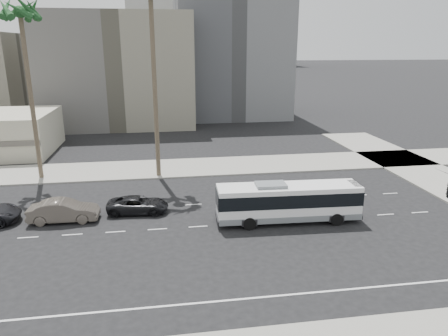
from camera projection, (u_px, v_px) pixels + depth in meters
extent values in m
plane|color=black|center=(238.00, 224.00, 31.14)|extent=(700.00, 700.00, 0.00)
cube|color=gray|center=(212.00, 166.00, 45.80)|extent=(120.00, 7.00, 0.15)
cube|color=#64615B|center=(119.00, 70.00, 69.46)|extent=(24.00, 18.00, 18.00)
cube|color=#505155|center=(230.00, 45.00, 77.87)|extent=(20.00, 20.00, 26.00)
cube|color=beige|center=(163.00, 31.00, 261.45)|extent=(42.00, 42.00, 44.00)
cube|color=slate|center=(242.00, 7.00, 245.63)|extent=(26.00, 26.00, 70.00)
cube|color=slate|center=(269.00, 19.00, 279.12)|extent=(22.00, 22.00, 60.00)
cube|color=white|center=(288.00, 201.00, 31.21)|extent=(10.87, 2.79, 2.42)
cube|color=black|center=(289.00, 197.00, 31.12)|extent=(10.93, 2.85, 1.02)
cube|color=slate|center=(288.00, 214.00, 31.52)|extent=(10.89, 2.83, 0.46)
cube|color=slate|center=(271.00, 185.00, 30.64)|extent=(2.29, 1.57, 0.28)
cube|color=#262628|center=(353.00, 184.00, 31.65)|extent=(0.62, 1.69, 0.28)
cylinder|color=black|center=(337.00, 219.00, 30.93)|extent=(0.93, 0.28, 0.93)
cylinder|color=black|center=(324.00, 207.00, 33.19)|extent=(0.93, 0.28, 0.93)
cylinder|color=black|center=(251.00, 224.00, 29.97)|extent=(0.93, 0.28, 0.93)
cylinder|color=black|center=(244.00, 212.00, 32.23)|extent=(0.93, 0.28, 0.93)
imported|color=black|center=(138.00, 205.00, 33.13)|extent=(2.63, 5.01, 1.35)
imported|color=#5A524A|center=(64.00, 211.00, 31.44)|extent=(1.89, 5.21, 1.71)
cylinder|color=brown|center=(155.00, 88.00, 39.92)|extent=(0.50, 0.50, 18.05)
cylinder|color=brown|center=(32.00, 101.00, 39.57)|extent=(0.49, 0.49, 15.67)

